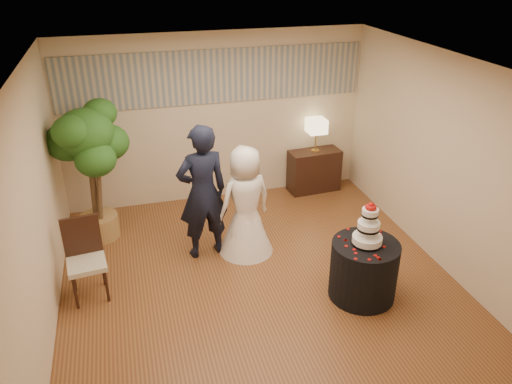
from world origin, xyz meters
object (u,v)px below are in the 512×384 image
object	(u,v)px
cake_table	(364,270)
wedding_cake	(369,224)
groom	(203,193)
ficus_tree	(91,173)
bride	(245,201)
table_lamp	(316,135)
console	(314,171)
side_chair	(86,262)

from	to	relation	value
cake_table	wedding_cake	bearing A→B (deg)	0.00
groom	ficus_tree	size ratio (longest dim) A/B	0.92
bride	cake_table	distance (m)	1.84
groom	wedding_cake	bearing A→B (deg)	130.41
groom	table_lamp	world-z (taller)	groom
cake_table	wedding_cake	size ratio (longest dim) A/B	1.46
groom	wedding_cake	distance (m)	2.26
cake_table	console	world-z (taller)	cake_table
groom	console	distance (m)	2.77
console	table_lamp	bearing A→B (deg)	0.00
table_lamp	side_chair	size ratio (longest dim) A/B	0.56
wedding_cake	table_lamp	size ratio (longest dim) A/B	0.97
table_lamp	bride	bearing A→B (deg)	-136.03
groom	cake_table	world-z (taller)	groom
bride	table_lamp	bearing A→B (deg)	-151.02
ficus_tree	table_lamp	bearing A→B (deg)	10.06
wedding_cake	side_chair	xyz separation A→B (m)	(-3.27, 0.88, -0.52)
groom	ficus_tree	bearing A→B (deg)	-40.08
table_lamp	ficus_tree	world-z (taller)	ficus_tree
table_lamp	side_chair	distance (m)	4.37
console	side_chair	bearing A→B (deg)	-154.88
cake_table	side_chair	world-z (taller)	side_chair
cake_table	ficus_tree	distance (m)	3.99
groom	bride	world-z (taller)	groom
ficus_tree	console	bearing A→B (deg)	10.06
cake_table	console	size ratio (longest dim) A/B	0.92
wedding_cake	bride	bearing A→B (deg)	129.51
groom	ficus_tree	distance (m)	1.69
console	side_chair	xyz separation A→B (m)	(-3.79, -2.11, 0.14)
groom	console	world-z (taller)	groom
groom	bride	bearing A→B (deg)	162.66
bride	ficus_tree	bearing A→B (deg)	-40.22
groom	console	xyz separation A→B (m)	(2.24, 1.52, -0.59)
bride	wedding_cake	world-z (taller)	bride
groom	ficus_tree	xyz separation A→B (m)	(-1.44, 0.87, 0.09)
bride	wedding_cake	distance (m)	1.81
console	side_chair	world-z (taller)	side_chair
cake_table	console	xyz separation A→B (m)	(0.52, 2.99, -0.00)
console	ficus_tree	xyz separation A→B (m)	(-3.68, -0.65, 0.68)
cake_table	side_chair	distance (m)	3.39
console	table_lamp	world-z (taller)	table_lamp
console	ficus_tree	bearing A→B (deg)	-173.88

